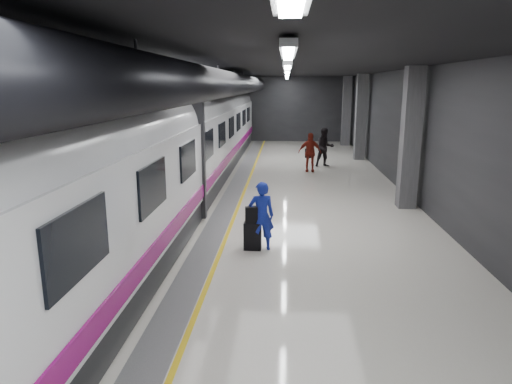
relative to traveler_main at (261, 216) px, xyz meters
name	(u,v)px	position (x,y,z in m)	size (l,w,h in m)	color
ground	(265,222)	(-0.03, 2.27, -0.85)	(40.00, 40.00, 0.00)	silver
platform_hall	(257,98)	(-0.31, 3.23, 2.69)	(10.02, 40.02, 4.51)	black
train	(152,151)	(-3.27, 2.27, 1.22)	(3.05, 38.00, 4.05)	black
traveler_main	(261,216)	(0.00, 0.00, 0.00)	(0.62, 0.40, 1.69)	#1826BA
suitcase_main	(253,236)	(-0.21, -0.03, -0.50)	(0.42, 0.26, 0.68)	black
shoulder_bag	(251,215)	(-0.24, -0.06, 0.04)	(0.30, 0.16, 0.39)	black
traveler_far_a	(325,147)	(2.47, 11.86, 0.10)	(0.92, 0.72, 1.90)	black
traveler_far_b	(310,152)	(1.67, 10.48, 0.05)	(1.05, 0.44, 1.79)	maroon
suitcase_far	(309,153)	(1.83, 14.49, -0.58)	(0.35, 0.23, 0.52)	black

